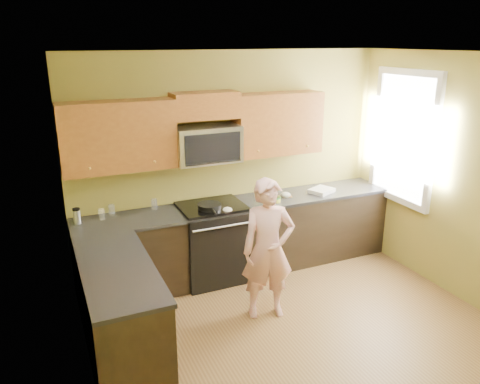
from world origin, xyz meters
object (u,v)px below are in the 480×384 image
microwave (207,162)px  frying_pan (210,209)px  woman (268,249)px  travel_mug (78,224)px  stove (212,242)px  butter_tub (276,202)px

microwave → frying_pan: (-0.06, -0.22, -0.50)m
woman → travel_mug: (-1.75, 1.10, 0.17)m
stove → frying_pan: frying_pan is taller
microwave → travel_mug: 1.59m
butter_tub → travel_mug: travel_mug is taller
stove → microwave: size_ratio=1.25×
frying_pan → microwave: bearing=80.4°
stove → microwave: (0.00, 0.12, 0.97)m
travel_mug → woman: bearing=-32.1°
frying_pan → woman: bearing=-64.5°
travel_mug → stove: bearing=-4.3°
stove → travel_mug: (-1.50, 0.11, 0.45)m
butter_tub → travel_mug: size_ratio=0.69×
stove → woman: 1.05m
stove → frying_pan: 0.49m
stove → travel_mug: travel_mug is taller
travel_mug → microwave: bearing=0.4°
woman → travel_mug: 2.07m
microwave → butter_tub: 0.98m
microwave → travel_mug: size_ratio=4.37×
woman → travel_mug: bearing=161.9°
stove → travel_mug: size_ratio=5.46×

